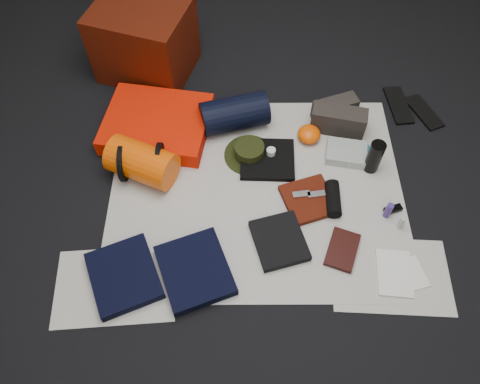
{
  "coord_description": "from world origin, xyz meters",
  "views": [
    {
      "loc": [
        -0.1,
        -1.4,
        2.16
      ],
      "look_at": [
        -0.09,
        -0.07,
        0.1
      ],
      "focal_mm": 35.0,
      "sensor_mm": 36.0,
      "label": 1
    }
  ],
  "objects_px": {
    "red_cabinet": "(144,41)",
    "paperback_book": "(342,250)",
    "compact_camera": "(345,160)",
    "navy_duffel": "(235,114)",
    "water_bottle": "(374,157)",
    "stuff_sack": "(142,162)",
    "sleeping_pad": "(157,124)"
  },
  "relations": [
    {
      "from": "red_cabinet",
      "to": "paperback_book",
      "type": "distance_m",
      "value": 1.75
    },
    {
      "from": "red_cabinet",
      "to": "compact_camera",
      "type": "height_order",
      "value": "red_cabinet"
    },
    {
      "from": "compact_camera",
      "to": "paperback_book",
      "type": "relative_size",
      "value": 0.42
    },
    {
      "from": "red_cabinet",
      "to": "navy_duffel",
      "type": "bearing_deg",
      "value": -23.35
    },
    {
      "from": "red_cabinet",
      "to": "water_bottle",
      "type": "distance_m",
      "value": 1.57
    },
    {
      "from": "stuff_sack",
      "to": "navy_duffel",
      "type": "height_order",
      "value": "stuff_sack"
    },
    {
      "from": "stuff_sack",
      "to": "paperback_book",
      "type": "distance_m",
      "value": 1.16
    },
    {
      "from": "paperback_book",
      "to": "compact_camera",
      "type": "bearing_deg",
      "value": 102.56
    },
    {
      "from": "navy_duffel",
      "to": "compact_camera",
      "type": "distance_m",
      "value": 0.69
    },
    {
      "from": "stuff_sack",
      "to": "navy_duffel",
      "type": "bearing_deg",
      "value": 35.42
    },
    {
      "from": "stuff_sack",
      "to": "water_bottle",
      "type": "distance_m",
      "value": 1.27
    },
    {
      "from": "paperback_book",
      "to": "red_cabinet",
      "type": "bearing_deg",
      "value": 150.32
    },
    {
      "from": "sleeping_pad",
      "to": "stuff_sack",
      "type": "height_order",
      "value": "stuff_sack"
    },
    {
      "from": "compact_camera",
      "to": "paperback_book",
      "type": "height_order",
      "value": "compact_camera"
    },
    {
      "from": "stuff_sack",
      "to": "paperback_book",
      "type": "xyz_separation_m",
      "value": [
        1.05,
        -0.48,
        -0.09
      ]
    },
    {
      "from": "stuff_sack",
      "to": "water_bottle",
      "type": "height_order",
      "value": "stuff_sack"
    },
    {
      "from": "stuff_sack",
      "to": "water_bottle",
      "type": "xyz_separation_m",
      "value": [
        1.27,
        0.04,
        -0.0
      ]
    },
    {
      "from": "sleeping_pad",
      "to": "water_bottle",
      "type": "height_order",
      "value": "water_bottle"
    },
    {
      "from": "sleeping_pad",
      "to": "water_bottle",
      "type": "relative_size",
      "value": 2.85
    },
    {
      "from": "stuff_sack",
      "to": "compact_camera",
      "type": "relative_size",
      "value": 4.01
    },
    {
      "from": "red_cabinet",
      "to": "compact_camera",
      "type": "bearing_deg",
      "value": -14.95
    },
    {
      "from": "sleeping_pad",
      "to": "navy_duffel",
      "type": "bearing_deg",
      "value": 4.54
    },
    {
      "from": "sleeping_pad",
      "to": "compact_camera",
      "type": "height_order",
      "value": "sleeping_pad"
    },
    {
      "from": "water_bottle",
      "to": "compact_camera",
      "type": "bearing_deg",
      "value": 163.29
    },
    {
      "from": "sleeping_pad",
      "to": "navy_duffel",
      "type": "xyz_separation_m",
      "value": [
        0.46,
        0.04,
        0.05
      ]
    },
    {
      "from": "navy_duffel",
      "to": "sleeping_pad",
      "type": "bearing_deg",
      "value": 169.32
    },
    {
      "from": "compact_camera",
      "to": "paperback_book",
      "type": "bearing_deg",
      "value": -64.48
    },
    {
      "from": "stuff_sack",
      "to": "compact_camera",
      "type": "height_order",
      "value": "stuff_sack"
    },
    {
      "from": "navy_duffel",
      "to": "paperback_book",
      "type": "bearing_deg",
      "value": -72.2
    },
    {
      "from": "navy_duffel",
      "to": "compact_camera",
      "type": "xyz_separation_m",
      "value": [
        0.63,
        -0.28,
        -0.08
      ]
    },
    {
      "from": "water_bottle",
      "to": "paperback_book",
      "type": "xyz_separation_m",
      "value": [
        -0.22,
        -0.52,
        -0.09
      ]
    },
    {
      "from": "red_cabinet",
      "to": "stuff_sack",
      "type": "height_order",
      "value": "red_cabinet"
    }
  ]
}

